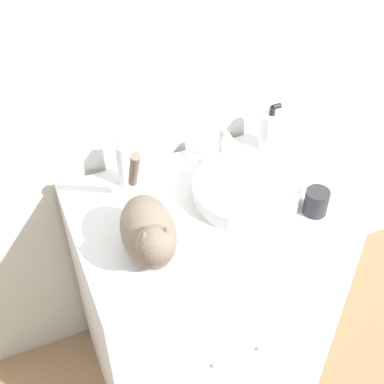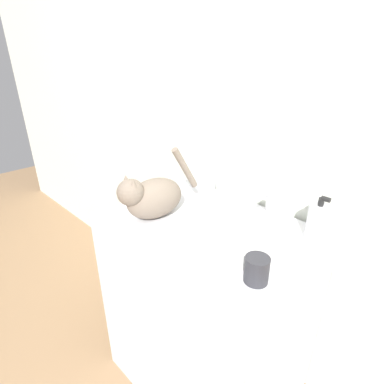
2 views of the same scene
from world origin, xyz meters
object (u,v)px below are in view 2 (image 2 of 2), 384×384
(cat, at_px, (152,197))
(spray_bottle, at_px, (210,178))
(cup, at_px, (257,270))
(soap_bottle, at_px, (317,222))

(cat, bearing_deg, spray_bottle, -179.48)
(spray_bottle, distance_m, cup, 0.61)
(spray_bottle, bearing_deg, soap_bottle, -0.66)
(soap_bottle, height_order, cup, soap_bottle)
(cup, bearing_deg, soap_bottle, 85.63)
(spray_bottle, xyz_separation_m, cup, (0.49, -0.35, -0.05))
(soap_bottle, relative_size, spray_bottle, 0.91)
(cat, xyz_separation_m, soap_bottle, (0.55, 0.31, -0.02))
(spray_bottle, bearing_deg, cat, -95.83)
(cat, height_order, cup, cat)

